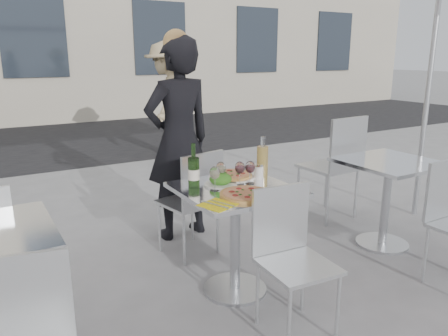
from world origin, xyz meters
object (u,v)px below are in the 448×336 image
sugar_shaker (259,172)px  napkin_left (217,204)px  wineglass_red_b (250,168)px  napkin_right (290,190)px  carafe (262,160)px  side_chair_rfar (337,159)px  wineglass_white_a (215,174)px  main_table (235,218)px  wineglass_white_b (221,169)px  chair_far (195,195)px  pedestrian_b (168,101)px  chair_near (290,247)px  wineglass_red_a (240,168)px  side_table_right (388,185)px  pizza_near (246,194)px  wine_bottle (194,171)px  woman_diner (179,140)px  salad_plate (221,180)px  pizza_far (232,176)px

sugar_shaker → napkin_left: sugar_shaker is taller
wineglass_red_b → napkin_right: 0.31m
carafe → wineglass_red_b: 0.20m
side_chair_rfar → wineglass_white_a: 1.85m
main_table → carafe: (0.31, 0.14, 0.33)m
main_table → wineglass_white_b: bearing=111.9°
chair_far → wineglass_red_b: size_ratio=5.57×
main_table → napkin_right: bearing=-40.3°
chair_far → pedestrian_b: size_ratio=0.49×
chair_far → napkin_left: size_ratio=3.77×
pedestrian_b → napkin_right: size_ratio=7.65×
pedestrian_b → carafe: pedestrian_b is taller
side_chair_rfar → napkin_left: 2.05m
chair_near → wineglass_red_a: bearing=94.3°
side_table_right → pizza_near: bearing=-173.4°
wineglass_red_a → pedestrian_b: bearing=73.4°
side_chair_rfar → wine_bottle: bearing=13.5°
woman_diner → napkin_left: woman_diner is taller
chair_near → napkin_right: size_ratio=3.62×
chair_near → wineglass_red_b: (0.07, 0.52, 0.35)m
salad_plate → carafe: bearing=6.4°
woman_diner → wine_bottle: 1.00m
sugar_shaker → wineglass_white_b: 0.30m
wine_bottle → wineglass_white_b: (0.19, -0.03, -0.00)m
wineglass_white_a → wineglass_red_a: 0.21m
pizza_near → wineglass_white_a: (-0.11, 0.20, 0.10)m
pizza_near → salad_plate: (-0.02, 0.27, 0.03)m
woman_diner → napkin_right: bearing=91.2°
pizza_far → carafe: bearing=-20.2°
napkin_left → carafe: bearing=11.9°
side_table_right → wineglass_red_b: 1.40m
side_table_right → wineglass_red_a: bearing=177.8°
chair_far → chair_near: 1.12m
chair_far → pizza_far: chair_far is taller
pizza_far → chair_far: bearing=102.3°
chair_near → wine_bottle: wine_bottle is taller
wineglass_white_a → wineglass_red_a: same height
salad_plate → carafe: 0.38m
side_chair_rfar → wineglass_white_b: 1.73m
chair_far → side_table_right: bearing=145.9°
chair_far → sugar_shaker: size_ratio=8.19×
pizza_far → wineglass_white_a: bearing=-142.0°
pizza_far → carafe: 0.24m
wineglass_red_b → napkin_left: size_ratio=0.68×
carafe → woman_diner: bearing=102.7°
main_table → wine_bottle: wine_bottle is taller
sugar_shaker → wineglass_white_b: (-0.30, 0.02, 0.06)m
main_table → side_table_right: size_ratio=1.00×
chair_near → woman_diner: (0.03, 1.58, 0.37)m
side_table_right → pizza_near: pizza_near is taller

